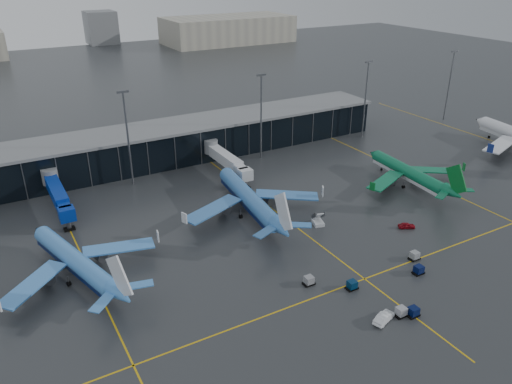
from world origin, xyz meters
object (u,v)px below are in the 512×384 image
airliner_klm_near (248,189)px  airliner_aer_lingus (409,165)px  airliner_arkefly (73,250)px  service_van_white (384,317)px  service_van_red (407,226)px  mobile_airstair (318,221)px  baggage_carts (385,285)px

airliner_klm_near → airliner_aer_lingus: (45.03, -6.65, -0.72)m
airliner_arkefly → service_van_white: (41.96, -39.18, -4.96)m
airliner_klm_near → service_van_red: size_ratio=10.80×
mobile_airstair → airliner_klm_near: bearing=147.5°
airliner_klm_near → airliner_aer_lingus: bearing=-2.0°
service_van_red → service_van_white: 34.37m
service_van_red → mobile_airstair: bearing=82.0°
airliner_klm_near → mobile_airstair: airliner_klm_near is taller
airliner_klm_near → service_van_red: (27.33, -24.43, -5.63)m
airliner_arkefly → mobile_airstair: 53.01m
mobile_airstair → service_van_red: bearing=-17.7°
mobile_airstair → baggage_carts: bearing=-81.2°
airliner_aer_lingus → airliner_klm_near: bearing=176.3°
airliner_aer_lingus → service_van_white: bearing=-133.8°
airliner_aer_lingus → service_van_white: (-44.47, -39.34, -4.77)m
airliner_aer_lingus → baggage_carts: size_ratio=1.41×
mobile_airstair → service_van_white: (-10.46, -32.96, 0.02)m
airliner_arkefly → service_van_white: bearing=-58.5°
airliner_aer_lingus → service_van_white: 59.57m
baggage_carts → airliner_aer_lingus: bearing=40.6°
service_van_white → airliner_aer_lingus: bearing=-66.8°
baggage_carts → service_van_white: size_ratio=5.37×
service_van_white → baggage_carts: bearing=-61.9°
airliner_arkefly → airliner_aer_lingus: bearing=-15.4°
service_van_white → service_van_red: bearing=-69.5°
airliner_arkefly → baggage_carts: size_ratio=1.45×
airliner_arkefly → service_van_red: bearing=-29.9°
airliner_klm_near → service_van_white: airliner_klm_near is taller
airliner_arkefly → baggage_carts: airliner_arkefly is taller
mobile_airstair → service_van_white: bearing=-90.3°
service_van_red → service_van_white: size_ratio=0.79×
baggage_carts → airliner_arkefly: bearing=146.4°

